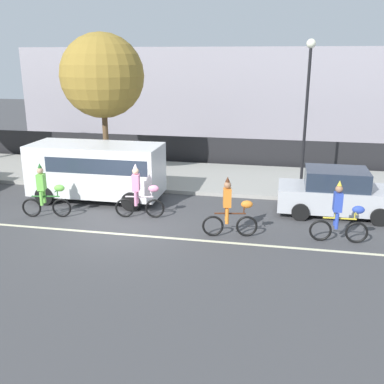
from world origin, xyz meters
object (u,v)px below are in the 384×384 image
at_px(parade_cyclist_cobalt, 340,216).
at_px(parked_car_silver, 337,193).
at_px(parade_cyclist_pink, 140,194).
at_px(parade_cyclist_orange, 231,211).
at_px(parade_cyclist_lime, 46,194).
at_px(parked_van_white, 98,168).
at_px(street_lamp_post, 308,92).

bearing_deg(parade_cyclist_cobalt, parked_car_silver, 86.30).
relative_size(parade_cyclist_pink, parade_cyclist_orange, 1.00).
bearing_deg(parade_cyclist_lime, parked_van_white, 65.13).
relative_size(parked_van_white, street_lamp_post, 0.85).
xyz_separation_m(parade_cyclist_lime, street_lamp_post, (8.74, 5.27, 3.15)).
xyz_separation_m(parade_cyclist_orange, parked_van_white, (-5.42, 2.67, 0.44)).
distance_m(parade_cyclist_lime, parade_cyclist_orange, 6.46).
xyz_separation_m(parade_cyclist_cobalt, parked_car_silver, (0.16, 2.53, -0.06)).
height_order(parade_cyclist_pink, parade_cyclist_cobalt, same).
xyz_separation_m(parade_cyclist_lime, parked_van_white, (1.02, 2.20, 0.44)).
bearing_deg(parade_cyclist_pink, parade_cyclist_cobalt, -7.51).
distance_m(parade_cyclist_cobalt, parked_car_silver, 2.54).
distance_m(parked_van_white, parked_car_silver, 8.85).
bearing_deg(parked_van_white, street_lamp_post, 21.73).
distance_m(parade_cyclist_lime, parade_cyclist_cobalt, 9.69).
relative_size(parade_cyclist_orange, parked_car_silver, 0.47).
xyz_separation_m(parade_cyclist_pink, parked_van_white, (-2.16, 1.60, 0.44)).
height_order(parade_cyclist_lime, parked_van_white, parked_van_white).
height_order(parade_cyclist_pink, parade_cyclist_orange, same).
height_order(parade_cyclist_lime, street_lamp_post, street_lamp_post).
relative_size(parade_cyclist_cobalt, street_lamp_post, 0.33).
bearing_deg(parade_cyclist_cobalt, street_lamp_post, 99.75).
relative_size(parade_cyclist_pink, street_lamp_post, 0.33).
distance_m(parade_cyclist_orange, parade_cyclist_cobalt, 3.26).
height_order(parade_cyclist_orange, parked_car_silver, parade_cyclist_orange).
xyz_separation_m(parade_cyclist_cobalt, parked_van_white, (-8.67, 2.46, 0.44)).
relative_size(parade_cyclist_lime, street_lamp_post, 0.33).
relative_size(parade_cyclist_pink, parked_van_white, 0.38).
bearing_deg(parade_cyclist_cobalt, parade_cyclist_pink, 172.49).
bearing_deg(parade_cyclist_pink, street_lamp_post, 40.12).
height_order(parade_cyclist_pink, parked_van_white, parked_van_white).
height_order(parade_cyclist_lime, parade_cyclist_cobalt, same).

